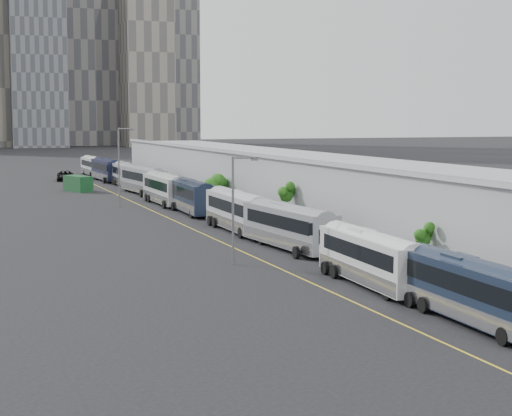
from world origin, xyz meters
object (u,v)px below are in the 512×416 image
bus_2 (372,263)px  bus_7 (143,182)px  bus_6 (165,191)px  street_lamp_far (120,162)px  bus_5 (192,199)px  street_lamp_near (236,202)px  bus_8 (127,177)px  shipping_container (78,184)px  suv (65,176)px  bus_1 (473,296)px  bus_9 (107,172)px  bus_10 (93,168)px  bus_3 (289,231)px  bus_4 (238,214)px

bus_2 → bus_7: bus_7 is taller
bus_6 → street_lamp_far: 7.14m
bus_5 → street_lamp_near: 35.19m
bus_2 → bus_8: size_ratio=0.95×
bus_5 → shipping_container: (-8.13, 34.09, -0.47)m
bus_5 → bus_8: bus_5 is taller
bus_7 → suv: bus_7 is taller
bus_1 → street_lamp_far: size_ratio=1.24×
shipping_container → bus_1: bearing=-103.3°
bus_9 → bus_6: bearing=-92.6°
bus_10 → shipping_container: size_ratio=2.20×
bus_6 → street_lamp_far: (-5.89, -1.03, 3.92)m
bus_2 → suv: (-6.76, 101.75, -0.65)m
street_lamp_near → street_lamp_far: 44.32m
bus_1 → bus_6: bearing=91.3°
bus_5 → bus_6: size_ratio=0.99×
bus_6 → street_lamp_near: size_ratio=1.65×
street_lamp_near → bus_1: bearing=-74.4°
bus_2 → street_lamp_far: bearing=98.4°
bus_3 → bus_7: bearing=85.1°
bus_6 → bus_9: (0.05, 42.33, 0.01)m
bus_1 → bus_4: bus_4 is taller
bus_9 → street_lamp_near: bearing=-96.3°
bus_8 → bus_5: bearing=-89.8°
bus_9 → suv: size_ratio=2.18×
bus_4 → street_lamp_near: bearing=-108.2°
bus_5 → bus_10: 68.13m
bus_4 → bus_9: bearing=91.3°
bus_3 → street_lamp_near: street_lamp_near is taller
street_lamp_near → bus_4: bearing=70.9°
bus_9 → bus_1: bearing=-92.3°
bus_1 → bus_10: bus_10 is taller
bus_3 → street_lamp_far: 39.59m
bus_3 → bus_10: 97.15m
bus_1 → bus_5: bus_5 is taller
bus_1 → bus_4: size_ratio=0.91×
bus_4 → bus_7: size_ratio=0.95×
bus_5 → suv: (-7.12, 56.49, -0.77)m
street_lamp_far → bus_8: bearing=77.4°
bus_4 → shipping_container: 51.41m
bus_10 → shipping_container: bus_10 is taller
bus_9 → street_lamp_near: street_lamp_near is taller
street_lamp_near → bus_9: bearing=86.2°
bus_9 → bus_4: bearing=-92.2°
bus_5 → street_lamp_far: street_lamp_far is taller
bus_1 → shipping_container: (-8.06, 90.51, -0.32)m
bus_3 → shipping_container: (-8.52, 63.10, -0.43)m
bus_2 → bus_9: size_ratio=0.91×
bus_4 → bus_8: bus_4 is taller
street_lamp_far → suv: bearing=90.9°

